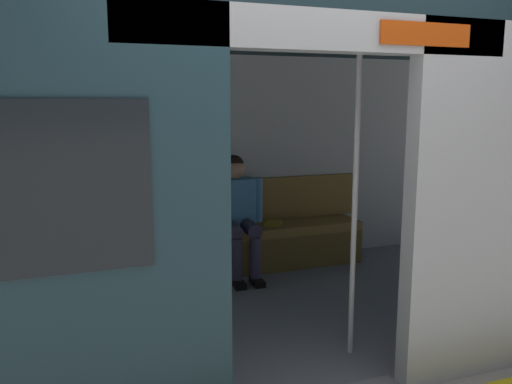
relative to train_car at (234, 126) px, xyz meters
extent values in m
cube|color=#ADAFB5|center=(-1.16, 1.29, -0.44)|extent=(1.08, 0.12, 2.14)
cube|color=black|center=(-1.16, 1.30, -0.19)|extent=(0.59, 0.02, 0.55)
cube|color=black|center=(1.39, 1.36, -0.19)|extent=(1.10, 0.02, 0.76)
cube|color=#ADAFB5|center=(-0.08, 1.27, 0.53)|extent=(2.16, 0.16, 0.20)
cube|color=#BF3F0C|center=(-0.62, 1.36, 0.53)|extent=(0.56, 0.02, 0.12)
cube|color=#15272E|center=(-0.08, -0.07, 0.69)|extent=(6.40, 2.84, 0.12)
cube|color=slate|center=(-0.08, -0.07, -1.51)|extent=(6.08, 2.68, 0.01)
cube|color=silver|center=(-0.08, -1.41, -0.44)|extent=(6.08, 0.10, 2.14)
cube|color=olive|center=(-0.08, -1.35, -0.84)|extent=(3.52, 0.06, 0.45)
cube|color=white|center=(-0.08, -0.07, 0.60)|extent=(4.48, 0.16, 0.03)
cube|color=olive|center=(-0.08, -1.13, -1.11)|extent=(3.26, 0.44, 0.09)
cube|color=brown|center=(-0.08, -0.93, -1.34)|extent=(3.26, 0.04, 0.35)
cube|color=#4C8CC6|center=(-0.37, -1.11, -0.82)|extent=(0.39, 0.24, 0.50)
sphere|color=tan|center=(-0.37, -1.11, -0.47)|extent=(0.21, 0.21, 0.21)
sphere|color=black|center=(-0.37, -1.12, -0.44)|extent=(0.19, 0.19, 0.19)
cylinder|color=#4C8CC6|center=(-0.60, -1.07, -0.79)|extent=(0.08, 0.08, 0.44)
cylinder|color=#4C8CC6|center=(-0.13, -1.09, -0.79)|extent=(0.08, 0.08, 0.44)
cylinder|color=#38334C|center=(-0.45, -0.91, -1.02)|extent=(0.16, 0.41, 0.14)
cylinder|color=#38334C|center=(-0.27, -0.92, -1.02)|extent=(0.16, 0.41, 0.14)
cylinder|color=#38334C|center=(-0.44, -0.71, -1.27)|extent=(0.10, 0.10, 0.40)
cylinder|color=#38334C|center=(-0.26, -0.72, -1.27)|extent=(0.10, 0.10, 0.40)
cube|color=black|center=(-0.43, -0.66, -1.48)|extent=(0.11, 0.23, 0.06)
cube|color=black|center=(-0.25, -0.67, -1.48)|extent=(0.11, 0.23, 0.06)
cube|color=brown|center=(0.12, -1.16, -0.98)|extent=(0.26, 0.14, 0.17)
cube|color=#472718|center=(0.12, -1.08, -0.99)|extent=(0.02, 0.01, 0.14)
cube|color=gold|center=(-0.79, -1.12, -1.05)|extent=(0.25, 0.27, 0.03)
cylinder|color=silver|center=(0.40, 0.90, -0.45)|extent=(0.04, 0.04, 2.12)
cylinder|color=silver|center=(-0.56, 0.81, -0.45)|extent=(0.04, 0.04, 2.12)
camera|label=1|loc=(1.23, 3.74, 0.19)|focal=37.13mm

